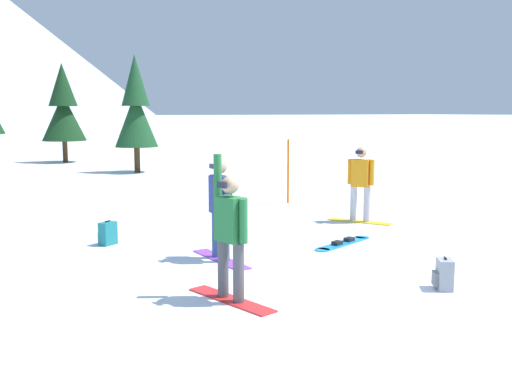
% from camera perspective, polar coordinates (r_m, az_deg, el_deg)
% --- Properties ---
extents(ground_plane, '(800.00, 800.00, 0.00)m').
position_cam_1_polar(ground_plane, '(8.23, 7.41, -10.14)').
color(ground_plane, silver).
extents(snowboarder_foreground, '(0.63, 1.54, 1.97)m').
position_cam_1_polar(snowboarder_foreground, '(7.82, -2.49, -4.04)').
color(snowboarder_foreground, red).
rests_on(snowboarder_foreground, ground_plane).
extents(snowboarder_midground, '(0.36, 1.60, 1.73)m').
position_cam_1_polar(snowboarder_midground, '(9.99, -3.48, -1.52)').
color(snowboarder_midground, '#993FD8').
rests_on(snowboarder_midground, ground_plane).
extents(snowboarder_background, '(1.02, 1.41, 1.73)m').
position_cam_1_polar(snowboarder_background, '(13.64, 10.11, 0.90)').
color(snowboarder_background, yellow).
rests_on(snowboarder_background, ground_plane).
extents(loose_snowboard_far_spare, '(1.67, 0.84, 0.09)m').
position_cam_1_polar(loose_snowboard_far_spare, '(11.46, 8.45, -4.90)').
color(loose_snowboard_far_spare, '#1E8CD8').
rests_on(loose_snowboard_far_spare, ground_plane).
extents(backpack_teal, '(0.38, 0.36, 0.47)m').
position_cam_1_polar(backpack_teal, '(11.60, -14.20, -3.94)').
color(backpack_teal, '#1E7A7F').
rests_on(backpack_teal, ground_plane).
extents(backpack_grey, '(0.37, 0.38, 0.47)m').
position_cam_1_polar(backpack_grey, '(8.90, 17.75, -7.64)').
color(backpack_grey, gray).
rests_on(backpack_grey, ground_plane).
extents(trail_marker_pole, '(0.06, 0.06, 1.77)m').
position_cam_1_polar(trail_marker_pole, '(16.27, 3.14, 2.01)').
color(trail_marker_pole, orange).
rests_on(trail_marker_pole, ground_plane).
extents(pine_tree_short, '(1.78, 1.78, 4.85)m').
position_cam_1_polar(pine_tree_short, '(25.02, -11.58, 7.91)').
color(pine_tree_short, '#472D19').
rests_on(pine_tree_short, ground_plane).
extents(pine_tree_tall, '(2.15, 2.15, 4.91)m').
position_cam_1_polar(pine_tree_tall, '(30.96, -18.18, 7.70)').
color(pine_tree_tall, '#472D19').
rests_on(pine_tree_tall, ground_plane).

